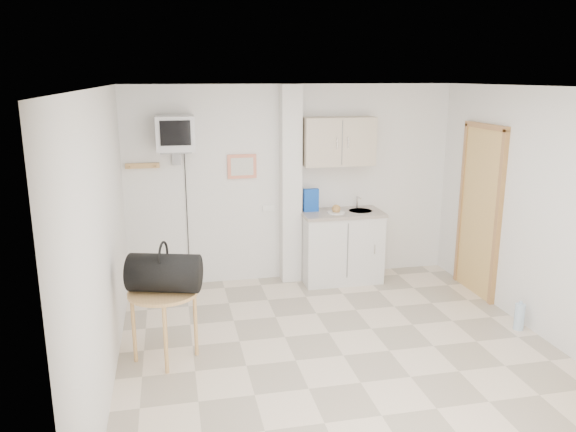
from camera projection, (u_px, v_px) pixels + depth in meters
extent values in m
plane|color=beige|center=(343.00, 355.00, 5.36)|extent=(4.50, 4.50, 0.00)
cube|color=white|center=(293.00, 184.00, 7.19)|extent=(4.20, 0.04, 2.50)
cube|color=white|center=(480.00, 342.00, 2.92)|extent=(4.20, 0.04, 2.50)
cube|color=white|center=(103.00, 244.00, 4.63)|extent=(0.04, 4.50, 2.50)
cube|color=white|center=(552.00, 218.00, 5.48)|extent=(0.04, 4.50, 2.50)
cube|color=white|center=(350.00, 87.00, 4.75)|extent=(4.20, 4.50, 0.04)
cube|color=white|center=(291.00, 186.00, 7.07)|extent=(0.25, 0.22, 2.50)
cube|color=#E27E60|center=(242.00, 166.00, 6.98)|extent=(0.36, 0.03, 0.30)
cube|color=silver|center=(242.00, 167.00, 6.96)|extent=(0.28, 0.01, 0.22)
cube|color=tan|center=(142.00, 166.00, 6.71)|extent=(0.40, 0.05, 0.06)
cube|color=white|center=(268.00, 208.00, 7.18)|extent=(0.15, 0.02, 0.08)
cylinder|color=tan|center=(129.00, 168.00, 6.63)|extent=(0.02, 0.08, 0.02)
cylinder|color=tan|center=(155.00, 167.00, 6.69)|extent=(0.02, 0.08, 0.02)
cube|color=olive|center=(479.00, 213.00, 6.72)|extent=(0.04, 0.75, 2.00)
cube|color=olive|center=(479.00, 213.00, 6.72)|extent=(0.06, 0.87, 2.06)
cube|color=silver|center=(341.00, 248.00, 7.24)|extent=(1.00, 0.55, 0.88)
cube|color=gray|center=(342.00, 213.00, 7.13)|extent=(1.03, 0.58, 0.04)
cylinder|color=#B7B7BA|center=(360.00, 212.00, 7.18)|extent=(0.30, 0.30, 0.05)
cylinder|color=#B7B7BA|center=(357.00, 202.00, 7.29)|extent=(0.02, 0.02, 0.16)
cylinder|color=#B7B7BA|center=(359.00, 197.00, 7.21)|extent=(0.02, 0.13, 0.02)
cube|color=#BCAB98|center=(338.00, 141.00, 7.01)|extent=(0.90, 0.32, 0.60)
cube|color=#1045B3|center=(311.00, 200.00, 7.11)|extent=(0.19, 0.07, 0.29)
cylinder|color=white|center=(336.00, 212.00, 7.04)|extent=(0.22, 0.22, 0.01)
sphere|color=tan|center=(336.00, 209.00, 7.03)|extent=(0.11, 0.11, 0.11)
cube|color=slate|center=(176.00, 151.00, 6.62)|extent=(0.36, 0.32, 0.02)
cube|color=slate|center=(176.00, 156.00, 6.77)|extent=(0.10, 0.06, 0.20)
cube|color=silver|center=(175.00, 133.00, 6.50)|extent=(0.44, 0.42, 0.40)
cube|color=black|center=(175.00, 133.00, 6.30)|extent=(0.34, 0.02, 0.28)
cylinder|color=black|center=(187.00, 219.00, 6.99)|extent=(0.01, 0.01, 1.73)
cylinder|color=tan|center=(163.00, 293.00, 5.15)|extent=(0.64, 0.64, 0.03)
cylinder|color=tan|center=(196.00, 324.00, 5.29)|extent=(0.04, 0.04, 0.65)
cylinder|color=tan|center=(165.00, 314.00, 5.50)|extent=(0.04, 0.04, 0.65)
cylinder|color=tan|center=(134.00, 329.00, 5.17)|extent=(0.04, 0.04, 0.65)
cylinder|color=tan|center=(166.00, 340.00, 4.97)|extent=(0.04, 0.04, 0.65)
cylinder|color=black|center=(164.00, 273.00, 5.10)|extent=(0.71, 0.52, 0.35)
torus|color=black|center=(163.00, 255.00, 5.06)|extent=(0.10, 0.26, 0.26)
cylinder|color=#ADCCE6|center=(519.00, 317.00, 5.88)|extent=(0.10, 0.10, 0.28)
cylinder|color=#ADCCE6|center=(521.00, 303.00, 5.84)|extent=(0.03, 0.03, 0.03)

